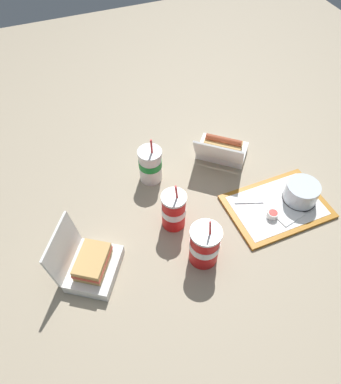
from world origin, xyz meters
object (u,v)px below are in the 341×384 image
object	(u,v)px
cake_container	(301,193)
clamshell_sandwich_center	(90,264)
ketchup_cup	(273,214)
clamshell_hotdog_back	(222,149)
plastic_fork	(249,202)
soda_cup_corner	(150,165)
soda_cup_left	(174,210)
soda_cup_front	(205,245)
food_tray	(277,206)

from	to	relation	value
cake_container	clamshell_sandwich_center	size ratio (longest dim) A/B	0.50
ketchup_cup	clamshell_hotdog_back	distance (m)	0.37
ketchup_cup	plastic_fork	xyz separation A→B (m)	(-0.05, 0.09, -0.01)
ketchup_cup	soda_cup_corner	world-z (taller)	soda_cup_corner
cake_container	plastic_fork	distance (m)	0.20
plastic_fork	clamshell_sandwich_center	world-z (taller)	clamshell_sandwich_center
cake_container	soda_cup_corner	xyz separation A→B (m)	(-0.49, 0.32, 0.03)
ketchup_cup	soda_cup_left	world-z (taller)	soda_cup_left
ketchup_cup	soda_cup_corner	distance (m)	0.50
soda_cup_corner	soda_cup_left	size ratio (longest dim) A/B	0.97
clamshell_sandwich_center	soda_cup_front	distance (m)	0.38
food_tray	soda_cup_front	size ratio (longest dim) A/B	1.73
soda_cup_corner	soda_cup_front	bearing A→B (deg)	-83.93
ketchup_cup	clamshell_sandwich_center	distance (m)	0.67
clamshell_hotdog_back	clamshell_sandwich_center	world-z (taller)	clamshell_sandwich_center
plastic_fork	soda_cup_front	xyz separation A→B (m)	(-0.26, -0.15, 0.06)
soda_cup_corner	soda_cup_front	distance (m)	0.41
cake_container	soda_cup_corner	bearing A→B (deg)	146.61
food_tray	plastic_fork	world-z (taller)	plastic_fork
clamshell_sandwich_center	soda_cup_left	world-z (taller)	soda_cup_left
ketchup_cup	plastic_fork	distance (m)	0.10
soda_cup_left	plastic_fork	bearing A→B (deg)	-4.51
ketchup_cup	clamshell_sandwich_center	size ratio (longest dim) A/B	0.16
plastic_fork	clamshell_sandwich_center	xyz separation A→B (m)	(-0.62, -0.06, 0.03)
cake_container	clamshell_hotdog_back	xyz separation A→B (m)	(-0.17, 0.33, -0.01)
food_tray	soda_cup_left	bearing A→B (deg)	168.96
cake_container	plastic_fork	bearing A→B (deg)	163.19
ketchup_cup	soda_cup_front	xyz separation A→B (m)	(-0.30, -0.06, 0.05)
clamshell_hotdog_back	soda_cup_front	distance (m)	0.50
cake_container	soda_cup_left	world-z (taller)	soda_cup_left
cake_container	soda_cup_front	bearing A→B (deg)	-168.49
clamshell_hotdog_back	soda_cup_left	size ratio (longest dim) A/B	1.29
clamshell_hotdog_back	soda_cup_front	bearing A→B (deg)	-123.36
soda_cup_corner	soda_cup_front	size ratio (longest dim) A/B	0.96
soda_cup_left	soda_cup_corner	bearing A→B (deg)	90.57
food_tray	soda_cup_front	bearing A→B (deg)	-165.08
clamshell_hotdog_back	clamshell_sandwich_center	distance (m)	0.72
food_tray	ketchup_cup	bearing A→B (deg)	-141.04
soda_cup_corner	clamshell_sandwich_center	bearing A→B (deg)	-134.91
food_tray	plastic_fork	size ratio (longest dim) A/B	3.42
clamshell_sandwich_center	soda_cup_left	size ratio (longest dim) A/B	1.19
food_tray	ketchup_cup	xyz separation A→B (m)	(-0.05, -0.04, 0.02)
soda_cup_corner	soda_cup_left	xyz separation A→B (m)	(0.00, -0.24, 0.00)
food_tray	plastic_fork	bearing A→B (deg)	150.35
food_tray	soda_cup_front	xyz separation A→B (m)	(-0.35, -0.09, 0.07)
plastic_fork	clamshell_hotdog_back	bearing A→B (deg)	105.40
cake_container	soda_cup_corner	distance (m)	0.58
ketchup_cup	soda_cup_front	world-z (taller)	soda_cup_front
clamshell_hotdog_back	soda_cup_corner	world-z (taller)	soda_cup_corner
ketchup_cup	soda_cup_front	size ratio (longest dim) A/B	0.18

